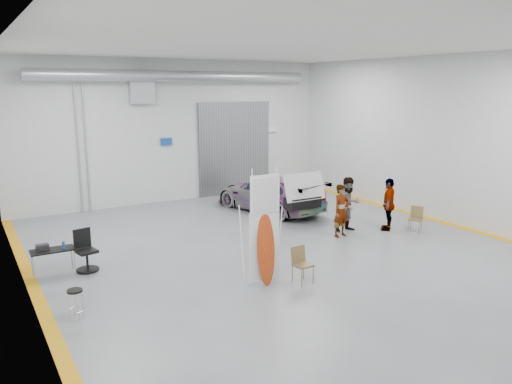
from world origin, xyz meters
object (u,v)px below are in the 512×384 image
folding_chair_far (415,224)px  work_table (50,250)px  sedan_car (270,193)px  surfboard_display (265,239)px  shop_stool (76,305)px  folding_chair_near (302,272)px  person_a (341,211)px  person_c (389,204)px  person_b (349,204)px  office_chair (86,253)px

folding_chair_far → work_table: bearing=-129.4°
folding_chair_far → sedan_car: bearing=178.5°
surfboard_display → shop_stool: size_ratio=4.43×
folding_chair_near → person_a: bearing=33.2°
person_c → person_b: bearing=-64.9°
person_c → work_table: 10.83m
person_a → folding_chair_near: size_ratio=1.91×
person_b → person_c: 1.40m
person_a → sedan_car: bearing=84.1°
sedan_car → folding_chair_far: bearing=104.5°
folding_chair_far → surfboard_display: bearing=-107.8°
person_b → folding_chair_far: 2.35m
surfboard_display → folding_chair_far: 7.03m
surfboard_display → shop_stool: surfboard_display is taller
work_table → person_c: bearing=-7.8°
folding_chair_near → work_table: folding_chair_near is taller
person_a → person_b: person_b is taller
person_a → person_c: 1.92m
sedan_car → surfboard_display: size_ratio=1.65×
person_a → work_table: (-8.83, 1.22, -0.19)m
shop_stool → work_table: work_table is taller
sedan_car → office_chair: bearing=8.7°
person_a → work_table: size_ratio=1.58×
surfboard_display → shop_stool: bearing=175.4°
work_table → shop_stool: bearing=-89.6°
surfboard_display → folding_chair_near: (0.88, -0.37, -0.92)m
person_a → office_chair: (-7.95, 1.10, -0.38)m
sedan_car → person_b: 3.91m
person_a → work_table: 8.92m
person_a → person_c: person_c is taller
folding_chair_far → shop_stool: folding_chair_far is taller
person_a → person_b: (0.64, 0.35, 0.07)m
surfboard_display → office_chair: 4.96m
person_b → folding_chair_far: bearing=-30.1°
person_a → shop_stool: (-8.81, -1.79, -0.54)m
shop_stool → office_chair: bearing=73.3°
person_a → folding_chair_near: 4.38m
surfboard_display → folding_chair_near: surfboard_display is taller
work_table → folding_chair_far: bearing=-10.7°
sedan_car → person_b: bearing=88.6°
surfboard_display → person_b: bearing=28.7°
person_b → person_a: bearing=-146.8°
person_c → person_a: bearing=-46.9°
person_c → office_chair: size_ratio=1.63×
folding_chair_near → shop_stool: folding_chair_near is taller
person_c → work_table: person_c is taller
person_a → office_chair: bearing=164.5°
shop_stool → folding_chair_near: bearing=-8.8°
folding_chair_near → shop_stool: 5.41m
person_a → work_table: person_a is taller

